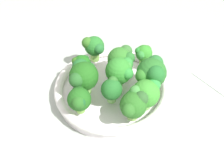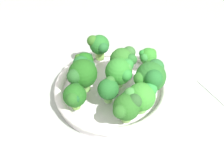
# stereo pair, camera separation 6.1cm
# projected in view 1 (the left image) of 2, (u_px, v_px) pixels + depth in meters

# --- Properties ---
(ground_plane) EXTENTS (1.30, 1.30, 0.03)m
(ground_plane) POSITION_uv_depth(u_px,v_px,m) (109.00, 110.00, 0.64)
(ground_plane) COLOR #A6B0A6
(bowl) EXTENTS (0.27, 0.27, 0.04)m
(bowl) POSITION_uv_depth(u_px,v_px,m) (112.00, 89.00, 0.65)
(bowl) COLOR white
(bowl) RESTS_ON ground_plane
(broccoli_floret_0) EXTENTS (0.06, 0.06, 0.07)m
(broccoli_floret_0) POSITION_uv_depth(u_px,v_px,m) (134.00, 104.00, 0.54)
(broccoli_floret_0) COLOR #8FC161
(broccoli_floret_0) RESTS_ON bowl
(broccoli_floret_1) EXTENTS (0.07, 0.06, 0.07)m
(broccoli_floret_1) POSITION_uv_depth(u_px,v_px,m) (120.00, 70.00, 0.60)
(broccoli_floret_1) COLOR #90D671
(broccoli_floret_1) RESTS_ON bowl
(broccoli_floret_2) EXTENTS (0.07, 0.07, 0.08)m
(broccoli_floret_2) POSITION_uv_depth(u_px,v_px,m) (152.00, 72.00, 0.59)
(broccoli_floret_2) COLOR #83BE58
(broccoli_floret_2) RESTS_ON bowl
(broccoli_floret_3) EXTENTS (0.05, 0.06, 0.06)m
(broccoli_floret_3) POSITION_uv_depth(u_px,v_px,m) (79.00, 99.00, 0.55)
(broccoli_floret_3) COLOR #85BF52
(broccoli_floret_3) RESTS_ON bowl
(broccoli_floret_4) EXTENTS (0.07, 0.06, 0.07)m
(broccoli_floret_4) POSITION_uv_depth(u_px,v_px,m) (146.00, 93.00, 0.56)
(broccoli_floret_4) COLOR #91D96C
(broccoli_floret_4) RESTS_ON bowl
(broccoli_floret_5) EXTENTS (0.05, 0.05, 0.06)m
(broccoli_floret_5) POSITION_uv_depth(u_px,v_px,m) (110.00, 89.00, 0.57)
(broccoli_floret_5) COLOR #77B45C
(broccoli_floret_5) RESTS_ON bowl
(broccoli_floret_6) EXTENTS (0.06, 0.06, 0.07)m
(broccoli_floret_6) POSITION_uv_depth(u_px,v_px,m) (121.00, 59.00, 0.63)
(broccoli_floret_6) COLOR #94C859
(broccoli_floret_6) RESTS_ON bowl
(broccoli_floret_7) EXTENTS (0.07, 0.07, 0.08)m
(broccoli_floret_7) POSITION_uv_depth(u_px,v_px,m) (83.00, 75.00, 0.58)
(broccoli_floret_7) COLOR #84BF5C
(broccoli_floret_7) RESTS_ON bowl
(broccoli_floret_8) EXTENTS (0.05, 0.04, 0.05)m
(broccoli_floret_8) POSITION_uv_depth(u_px,v_px,m) (144.00, 53.00, 0.66)
(broccoli_floret_8) COLOR #87C85A
(broccoli_floret_8) RESTS_ON bowl
(broccoli_floret_9) EXTENTS (0.05, 0.06, 0.07)m
(broccoli_floret_9) POSITION_uv_depth(u_px,v_px,m) (94.00, 47.00, 0.66)
(broccoli_floret_9) COLOR #8EC258
(broccoli_floret_9) RESTS_ON bowl
(broccoli_floret_10) EXTENTS (0.04, 0.05, 0.05)m
(broccoli_floret_10) POSITION_uv_depth(u_px,v_px,m) (82.00, 65.00, 0.64)
(broccoli_floret_10) COLOR #7AB54E
(broccoli_floret_10) RESTS_ON bowl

